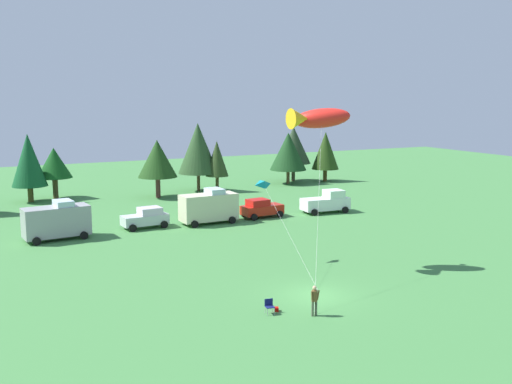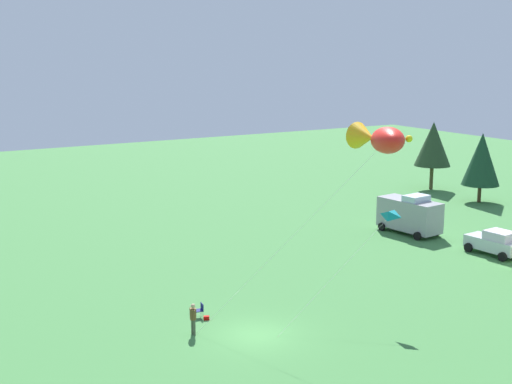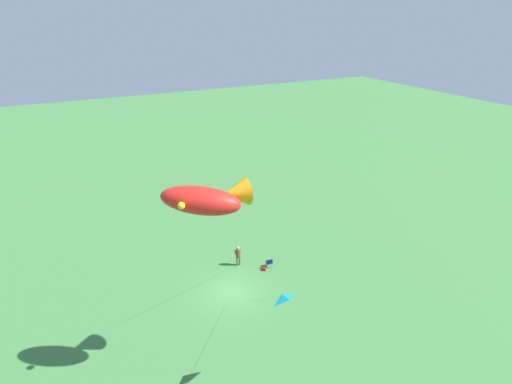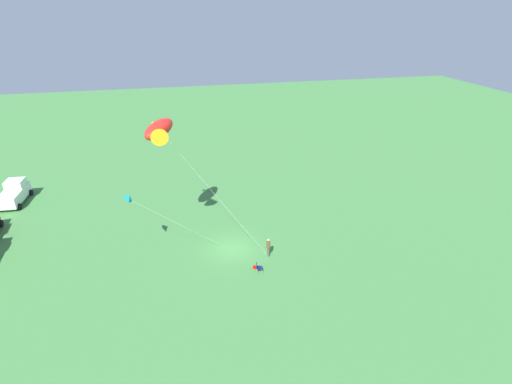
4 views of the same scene
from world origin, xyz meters
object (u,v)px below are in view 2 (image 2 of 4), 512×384
Objects in this scene: backpack_on_grass at (206,318)px; kite_large_fish at (382,139)px; person_kite_flyer at (193,317)px; kite_delta_teal at (388,215)px; folding_chair at (200,309)px; car_silver_compact at (495,242)px; van_motorhome_grey at (410,214)px.

kite_large_fish is (6.64, 6.76, 10.48)m from backpack_on_grass.
person_kite_flyer is 0.22× the size of kite_delta_teal.
folding_chair is at bearing -136.14° from kite_large_fish.
car_silver_compact is at bearing 91.63° from backpack_on_grass.
car_silver_compact is 16.35m from kite_delta_teal.
van_motorhome_grey is at bearing 110.53° from backpack_on_grass.
kite_delta_teal is (4.81, -14.85, 4.85)m from car_silver_compact.
person_kite_flyer is 5.44× the size of backpack_on_grass.
kite_large_fish reaches higher than van_motorhome_grey.
backpack_on_grass is 24.97m from van_motorhome_grey.
van_motorhome_grey is (-8.20, 23.49, 1.16)m from folding_chair.
person_kite_flyer is 13.67m from kite_large_fish.
kite_large_fish is 1.45× the size of kite_delta_teal.
folding_chair is 24.60m from car_silver_compact.
folding_chair is at bearing -165.11° from backpack_on_grass.
kite_large_fish is (7.34, -17.69, 9.64)m from car_silver_compact.
van_motorhome_grey is at bearing 133.09° from kite_delta_teal.
kite_delta_teal is at bearing 66.78° from backpack_on_grass.
backpack_on_grass is at bearing -75.62° from van_motorhome_grey.
person_kite_flyer is 12.42m from kite_delta_teal.
kite_large_fish is (5.09, 8.33, 9.57)m from person_kite_flyer.
backpack_on_grass is (-1.55, 1.57, -0.91)m from person_kite_flyer.
kite_large_fish is at bearing 147.92° from person_kite_flyer.
folding_chair is 12.03m from kite_delta_teal.
kite_large_fish reaches higher than backpack_on_grass.
person_kite_flyer is 0.31× the size of van_motorhome_grey.
kite_large_fish is at bearing -53.30° from van_motorhome_grey.
kite_delta_teal is (-2.53, 2.84, -4.79)m from kite_large_fish.
folding_chair is (-2.09, 1.43, -0.53)m from person_kite_flyer.
kite_large_fish is at bearing 143.54° from folding_chair.
kite_large_fish is at bearing 45.49° from backpack_on_grass.
van_motorhome_grey reaches higher than car_silver_compact.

